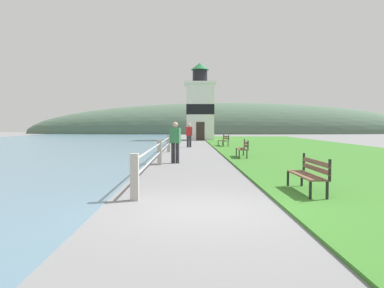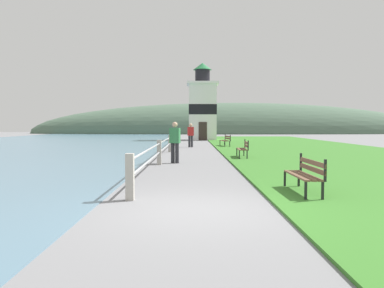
{
  "view_description": "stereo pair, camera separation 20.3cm",
  "coord_description": "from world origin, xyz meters",
  "px_view_note": "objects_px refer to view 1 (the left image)",
  "views": [
    {
      "loc": [
        -0.31,
        -7.3,
        1.69
      ],
      "look_at": [
        -0.0,
        19.75,
        0.3
      ],
      "focal_mm": 35.0,
      "sensor_mm": 36.0,
      "label": 1
    },
    {
      "loc": [
        -0.11,
        -7.3,
        1.69
      ],
      "look_at": [
        -0.0,
        19.75,
        0.3
      ],
      "focal_mm": 35.0,
      "sensor_mm": 36.0,
      "label": 2
    }
  ],
  "objects_px": {
    "park_bench_near": "(309,172)",
    "lighthouse": "(200,107)",
    "person_by_railing": "(175,141)",
    "park_bench_midway": "(243,148)",
    "person_strolling": "(189,134)",
    "park_bench_far": "(224,140)"
  },
  "relations": [
    {
      "from": "park_bench_midway",
      "to": "person_strolling",
      "type": "relative_size",
      "value": 0.98
    },
    {
      "from": "park_bench_near",
      "to": "park_bench_far",
      "type": "bearing_deg",
      "value": -90.11
    },
    {
      "from": "park_bench_near",
      "to": "lighthouse",
      "type": "height_order",
      "value": "lighthouse"
    },
    {
      "from": "park_bench_far",
      "to": "person_by_railing",
      "type": "relative_size",
      "value": 1.1
    },
    {
      "from": "park_bench_near",
      "to": "park_bench_far",
      "type": "relative_size",
      "value": 0.91
    },
    {
      "from": "person_strolling",
      "to": "park_bench_far",
      "type": "bearing_deg",
      "value": -90.37
    },
    {
      "from": "park_bench_midway",
      "to": "person_by_railing",
      "type": "height_order",
      "value": "person_by_railing"
    },
    {
      "from": "park_bench_far",
      "to": "lighthouse",
      "type": "distance_m",
      "value": 13.33
    },
    {
      "from": "park_bench_midway",
      "to": "person_strolling",
      "type": "bearing_deg",
      "value": -71.28
    },
    {
      "from": "park_bench_midway",
      "to": "park_bench_far",
      "type": "bearing_deg",
      "value": -87.39
    },
    {
      "from": "park_bench_near",
      "to": "park_bench_midway",
      "type": "xyz_separation_m",
      "value": [
        -0.15,
        9.81,
        -0.0
      ]
    },
    {
      "from": "lighthouse",
      "to": "person_by_railing",
      "type": "height_order",
      "value": "lighthouse"
    },
    {
      "from": "park_bench_near",
      "to": "lighthouse",
      "type": "xyz_separation_m",
      "value": [
        -1.58,
        32.83,
        3.11
      ]
    },
    {
      "from": "park_bench_midway",
      "to": "person_by_railing",
      "type": "relative_size",
      "value": 0.97
    },
    {
      "from": "park_bench_midway",
      "to": "person_strolling",
      "type": "distance_m",
      "value": 9.81
    },
    {
      "from": "person_by_railing",
      "to": "park_bench_near",
      "type": "bearing_deg",
      "value": -137.54
    },
    {
      "from": "park_bench_near",
      "to": "person_strolling",
      "type": "height_order",
      "value": "person_strolling"
    },
    {
      "from": "park_bench_near",
      "to": "person_strolling",
      "type": "xyz_separation_m",
      "value": [
        -2.85,
        19.24,
        0.43
      ]
    },
    {
      "from": "park_bench_near",
      "to": "person_strolling",
      "type": "relative_size",
      "value": 1.02
    },
    {
      "from": "person_strolling",
      "to": "person_by_railing",
      "type": "xyz_separation_m",
      "value": [
        -0.65,
        -11.79,
        0.01
      ]
    },
    {
      "from": "park_bench_near",
      "to": "person_strolling",
      "type": "distance_m",
      "value": 19.45
    },
    {
      "from": "person_strolling",
      "to": "person_by_railing",
      "type": "bearing_deg",
      "value": 161.92
    }
  ]
}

